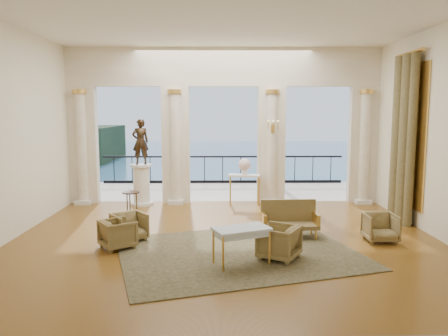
{
  "coord_description": "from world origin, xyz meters",
  "views": [
    {
      "loc": [
        -0.13,
        -8.93,
        2.69
      ],
      "look_at": [
        -0.02,
        0.6,
        1.45
      ],
      "focal_mm": 35.0,
      "sensor_mm": 36.0,
      "label": 1
    }
  ],
  "objects_px": {
    "console_table": "(244,180)",
    "armchair_a": "(129,225)",
    "game_table": "(241,232)",
    "armchair_c": "(279,241)",
    "side_table": "(131,196)",
    "armchair_b": "(380,226)",
    "armchair_d": "(118,232)",
    "statue": "(140,142)",
    "pedestal": "(142,185)",
    "settee": "(289,219)"
  },
  "relations": [
    {
      "from": "console_table",
      "to": "armchair_a",
      "type": "bearing_deg",
      "value": -117.55
    },
    {
      "from": "console_table",
      "to": "game_table",
      "type": "bearing_deg",
      "value": -85.13
    },
    {
      "from": "armchair_c",
      "to": "side_table",
      "type": "height_order",
      "value": "side_table"
    },
    {
      "from": "armchair_b",
      "to": "armchair_d",
      "type": "xyz_separation_m",
      "value": [
        -5.36,
        -0.39,
        -0.01
      ]
    },
    {
      "from": "armchair_c",
      "to": "armchair_b",
      "type": "bearing_deg",
      "value": 145.14
    },
    {
      "from": "statue",
      "to": "side_table",
      "type": "xyz_separation_m",
      "value": [
        0.04,
        -1.7,
        -1.24
      ]
    },
    {
      "from": "armchair_d",
      "to": "console_table",
      "type": "relative_size",
      "value": 0.65
    },
    {
      "from": "pedestal",
      "to": "console_table",
      "type": "relative_size",
      "value": 1.23
    },
    {
      "from": "armchair_d",
      "to": "settee",
      "type": "distance_m",
      "value": 3.59
    },
    {
      "from": "armchair_c",
      "to": "pedestal",
      "type": "relative_size",
      "value": 0.58
    },
    {
      "from": "armchair_b",
      "to": "armchair_d",
      "type": "height_order",
      "value": "armchair_b"
    },
    {
      "from": "armchair_d",
      "to": "pedestal",
      "type": "xyz_separation_m",
      "value": [
        -0.24,
        4.03,
        0.26
      ]
    },
    {
      "from": "armchair_a",
      "to": "game_table",
      "type": "distance_m",
      "value": 2.73
    },
    {
      "from": "pedestal",
      "to": "statue",
      "type": "distance_m",
      "value": 1.26
    },
    {
      "from": "armchair_a",
      "to": "statue",
      "type": "distance_m",
      "value": 3.84
    },
    {
      "from": "armchair_a",
      "to": "pedestal",
      "type": "relative_size",
      "value": 0.54
    },
    {
      "from": "armchair_b",
      "to": "armchair_a",
      "type": "bearing_deg",
      "value": 178.31
    },
    {
      "from": "game_table",
      "to": "armchair_c",
      "type": "bearing_deg",
      "value": 1.04
    },
    {
      "from": "armchair_b",
      "to": "statue",
      "type": "bearing_deg",
      "value": 146.63
    },
    {
      "from": "settee",
      "to": "side_table",
      "type": "height_order",
      "value": "settee"
    },
    {
      "from": "game_table",
      "to": "armchair_b",
      "type": "bearing_deg",
      "value": 2.53
    },
    {
      "from": "side_table",
      "to": "armchair_b",
      "type": "bearing_deg",
      "value": -19.2
    },
    {
      "from": "game_table",
      "to": "side_table",
      "type": "height_order",
      "value": "side_table"
    },
    {
      "from": "pedestal",
      "to": "side_table",
      "type": "xyz_separation_m",
      "value": [
        0.04,
        -1.7,
        0.03
      ]
    },
    {
      "from": "settee",
      "to": "console_table",
      "type": "bearing_deg",
      "value": 101.33
    },
    {
      "from": "armchair_b",
      "to": "pedestal",
      "type": "relative_size",
      "value": 0.54
    },
    {
      "from": "armchair_c",
      "to": "console_table",
      "type": "relative_size",
      "value": 0.71
    },
    {
      "from": "armchair_c",
      "to": "side_table",
      "type": "relative_size",
      "value": 0.98
    },
    {
      "from": "armchair_b",
      "to": "side_table",
      "type": "height_order",
      "value": "side_table"
    },
    {
      "from": "pedestal",
      "to": "armchair_d",
      "type": "bearing_deg",
      "value": -86.64
    },
    {
      "from": "armchair_d",
      "to": "game_table",
      "type": "relative_size",
      "value": 0.57
    },
    {
      "from": "side_table",
      "to": "console_table",
      "type": "bearing_deg",
      "value": 30.82
    },
    {
      "from": "armchair_a",
      "to": "armchair_c",
      "type": "bearing_deg",
      "value": -57.66
    },
    {
      "from": "settee",
      "to": "side_table",
      "type": "distance_m",
      "value": 4.04
    },
    {
      "from": "armchair_a",
      "to": "statue",
      "type": "height_order",
      "value": "statue"
    },
    {
      "from": "armchair_a",
      "to": "game_table",
      "type": "bearing_deg",
      "value": -69.04
    },
    {
      "from": "settee",
      "to": "console_table",
      "type": "distance_m",
      "value": 3.45
    },
    {
      "from": "settee",
      "to": "game_table",
      "type": "height_order",
      "value": "settee"
    },
    {
      "from": "armchair_d",
      "to": "pedestal",
      "type": "height_order",
      "value": "pedestal"
    },
    {
      "from": "pedestal",
      "to": "statue",
      "type": "height_order",
      "value": "statue"
    },
    {
      "from": "armchair_a",
      "to": "console_table",
      "type": "relative_size",
      "value": 0.67
    },
    {
      "from": "armchair_c",
      "to": "pedestal",
      "type": "distance_m",
      "value": 5.77
    },
    {
      "from": "pedestal",
      "to": "statue",
      "type": "xyz_separation_m",
      "value": [
        0.0,
        0.0,
        1.26
      ]
    },
    {
      "from": "armchair_c",
      "to": "statue",
      "type": "distance_m",
      "value": 5.95
    },
    {
      "from": "armchair_b",
      "to": "settee",
      "type": "height_order",
      "value": "settee"
    },
    {
      "from": "armchair_a",
      "to": "armchair_d",
      "type": "xyz_separation_m",
      "value": [
        -0.12,
        -0.51,
        -0.01
      ]
    },
    {
      "from": "armchair_d",
      "to": "pedestal",
      "type": "relative_size",
      "value": 0.53
    },
    {
      "from": "console_table",
      "to": "side_table",
      "type": "height_order",
      "value": "console_table"
    },
    {
      "from": "game_table",
      "to": "statue",
      "type": "distance_m",
      "value": 5.78
    },
    {
      "from": "armchair_a",
      "to": "armchair_b",
      "type": "distance_m",
      "value": 5.24
    }
  ]
}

